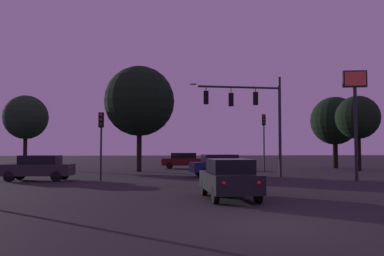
# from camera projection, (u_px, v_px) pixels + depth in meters

# --- Properties ---
(ground_plane) EXTENTS (168.00, 168.00, 0.00)m
(ground_plane) POSITION_uv_depth(u_px,v_px,m) (185.00, 172.00, 34.42)
(ground_plane) COLOR black
(ground_plane) RESTS_ON ground
(traffic_signal_mast_arm) EXTENTS (6.45, 0.57, 6.90)m
(traffic_signal_mast_arm) POSITION_uv_depth(u_px,v_px,m) (251.00, 108.00, 28.02)
(traffic_signal_mast_arm) COLOR #232326
(traffic_signal_mast_arm) RESTS_ON ground
(traffic_light_corner_left) EXTENTS (0.35, 0.38, 4.49)m
(traffic_light_corner_left) POSITION_uv_depth(u_px,v_px,m) (101.00, 131.00, 29.61)
(traffic_light_corner_left) COLOR #232326
(traffic_light_corner_left) RESTS_ON ground
(traffic_light_corner_right) EXTENTS (0.31, 0.36, 4.08)m
(traffic_light_corner_right) POSITION_uv_depth(u_px,v_px,m) (101.00, 132.00, 24.42)
(traffic_light_corner_right) COLOR #232326
(traffic_light_corner_right) RESTS_ON ground
(traffic_light_median) EXTENTS (0.34, 0.37, 4.74)m
(traffic_light_median) POSITION_uv_depth(u_px,v_px,m) (264.00, 131.00, 33.45)
(traffic_light_median) COLOR #232326
(traffic_light_median) RESTS_ON ground
(car_nearside_lane) EXTENTS (1.75, 4.02, 1.52)m
(car_nearside_lane) POSITION_uv_depth(u_px,v_px,m) (229.00, 178.00, 15.53)
(car_nearside_lane) COLOR black
(car_nearside_lane) RESTS_ON ground
(car_crossing_left) EXTENTS (4.38, 2.15, 1.52)m
(car_crossing_left) POSITION_uv_depth(u_px,v_px,m) (221.00, 165.00, 27.93)
(car_crossing_left) COLOR #0F1947
(car_crossing_left) RESTS_ON ground
(car_crossing_right) EXTENTS (4.23, 2.14, 1.52)m
(car_crossing_right) POSITION_uv_depth(u_px,v_px,m) (38.00, 167.00, 24.46)
(car_crossing_right) COLOR #232328
(car_crossing_right) RESTS_ON ground
(car_far_lane) EXTENTS (4.62, 2.04, 1.52)m
(car_far_lane) POSITION_uv_depth(u_px,v_px,m) (184.00, 160.00, 39.55)
(car_far_lane) COLOR #4C0F0F
(car_far_lane) RESTS_ON ground
(store_sign_illuminated) EXTENTS (1.42, 0.52, 6.60)m
(store_sign_illuminated) POSITION_uv_depth(u_px,v_px,m) (355.00, 100.00, 24.49)
(store_sign_illuminated) COLOR #232326
(store_sign_illuminated) RESTS_ON ground
(tree_behind_sign) EXTENTS (5.93, 5.93, 8.91)m
(tree_behind_sign) POSITION_uv_depth(u_px,v_px,m) (139.00, 101.00, 34.63)
(tree_behind_sign) COLOR black
(tree_behind_sign) RESTS_ON ground
(tree_left_far) EXTENTS (4.77, 4.77, 7.09)m
(tree_left_far) POSITION_uv_depth(u_px,v_px,m) (335.00, 121.00, 40.72)
(tree_left_far) COLOR black
(tree_left_far) RESTS_ON ground
(tree_center_horizon) EXTENTS (3.78, 3.78, 6.54)m
(tree_center_horizon) POSITION_uv_depth(u_px,v_px,m) (358.00, 118.00, 35.64)
(tree_center_horizon) COLOR black
(tree_center_horizon) RESTS_ON ground
(tree_right_cluster) EXTENTS (4.25, 4.25, 7.10)m
(tree_right_cluster) POSITION_uv_depth(u_px,v_px,m) (26.00, 117.00, 39.63)
(tree_right_cluster) COLOR black
(tree_right_cluster) RESTS_ON ground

